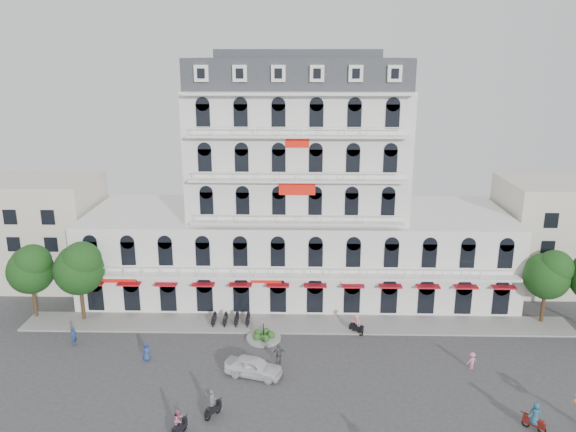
{
  "coord_description": "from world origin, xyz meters",
  "views": [
    {
      "loc": [
        0.31,
        -40.56,
        25.22
      ],
      "look_at": [
        -0.83,
        10.0,
        10.72
      ],
      "focal_mm": 35.0,
      "sensor_mm": 36.0,
      "label": 1
    }
  ],
  "objects_px": {
    "parked_car": "(254,367)",
    "rider_southwest": "(179,422)",
    "rider_west": "(213,405)",
    "rider_center": "(356,324)",
    "rider_east": "(535,416)"
  },
  "relations": [
    {
      "from": "rider_southwest",
      "to": "parked_car",
      "type": "bearing_deg",
      "value": -5.69
    },
    {
      "from": "rider_southwest",
      "to": "rider_east",
      "type": "distance_m",
      "value": 24.68
    },
    {
      "from": "rider_southwest",
      "to": "rider_center",
      "type": "xyz_separation_m",
      "value": [
        13.56,
        15.07,
        -0.02
      ]
    },
    {
      "from": "parked_car",
      "to": "rider_southwest",
      "type": "xyz_separation_m",
      "value": [
        -4.51,
        -7.65,
        0.24
      ]
    },
    {
      "from": "rider_southwest",
      "to": "rider_east",
      "type": "xyz_separation_m",
      "value": [
        24.65,
        1.16,
        0.04
      ]
    },
    {
      "from": "parked_car",
      "to": "rider_southwest",
      "type": "bearing_deg",
      "value": 165.72
    },
    {
      "from": "parked_car",
      "to": "rider_center",
      "type": "relative_size",
      "value": 2.39
    },
    {
      "from": "rider_west",
      "to": "rider_center",
      "type": "xyz_separation_m",
      "value": [
        11.55,
        12.92,
        0.04
      ]
    },
    {
      "from": "rider_west",
      "to": "rider_center",
      "type": "distance_m",
      "value": 17.33
    },
    {
      "from": "parked_car",
      "to": "rider_center",
      "type": "xyz_separation_m",
      "value": [
        9.05,
        7.42,
        0.22
      ]
    },
    {
      "from": "parked_car",
      "to": "rider_west",
      "type": "height_order",
      "value": "rider_west"
    },
    {
      "from": "rider_west",
      "to": "rider_center",
      "type": "relative_size",
      "value": 1.1
    },
    {
      "from": "rider_west",
      "to": "parked_car",
      "type": "bearing_deg",
      "value": 9.28
    },
    {
      "from": "rider_west",
      "to": "rider_southwest",
      "type": "distance_m",
      "value": 2.94
    },
    {
      "from": "rider_west",
      "to": "rider_east",
      "type": "relative_size",
      "value": 1.01
    }
  ]
}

